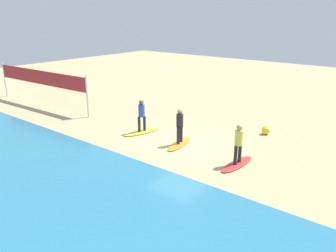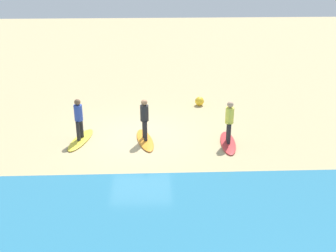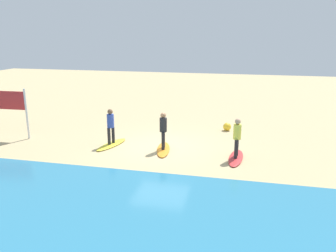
{
  "view_description": "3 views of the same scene",
  "coord_description": "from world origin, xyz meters",
  "px_view_note": "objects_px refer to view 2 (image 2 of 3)",
  "views": [
    {
      "loc": [
        -9.19,
        12.42,
        5.88
      ],
      "look_at": [
        -0.29,
        1.33,
        1.18
      ],
      "focal_mm": 36.65,
      "sensor_mm": 36.0,
      "label": 1
    },
    {
      "loc": [
        -0.51,
        15.22,
        7.04
      ],
      "look_at": [
        -1.08,
        1.04,
        0.92
      ],
      "focal_mm": 44.87,
      "sensor_mm": 36.0,
      "label": 2
    },
    {
      "loc": [
        -3.7,
        14.44,
        5.07
      ],
      "look_at": [
        -0.37,
        0.13,
        1.07
      ],
      "focal_mm": 36.72,
      "sensor_mm": 36.0,
      "label": 3
    }
  ],
  "objects_px": {
    "surfer_orange": "(144,117)",
    "surfboard_red": "(228,143)",
    "beach_ball": "(199,101)",
    "surfer_red": "(229,119)",
    "surfer_yellow": "(79,116)",
    "surfboard_yellow": "(81,140)",
    "surfboard_orange": "(145,140)"
  },
  "relations": [
    {
      "from": "surfer_orange",
      "to": "surfboard_red",
      "type": "bearing_deg",
      "value": 173.41
    },
    {
      "from": "surfer_orange",
      "to": "beach_ball",
      "type": "bearing_deg",
      "value": -123.39
    },
    {
      "from": "surfboard_red",
      "to": "surfer_red",
      "type": "relative_size",
      "value": 1.28
    },
    {
      "from": "surfer_orange",
      "to": "surfer_yellow",
      "type": "relative_size",
      "value": 1.0
    },
    {
      "from": "surfboard_red",
      "to": "surfer_orange",
      "type": "height_order",
      "value": "surfer_orange"
    },
    {
      "from": "surfboard_yellow",
      "to": "surfer_yellow",
      "type": "height_order",
      "value": "surfer_yellow"
    },
    {
      "from": "surfboard_yellow",
      "to": "surfer_yellow",
      "type": "xyz_separation_m",
      "value": [
        0.0,
        -0.0,
        0.99
      ]
    },
    {
      "from": "surfboard_orange",
      "to": "surfboard_yellow",
      "type": "bearing_deg",
      "value": -103.54
    },
    {
      "from": "surfer_red",
      "to": "beach_ball",
      "type": "bearing_deg",
      "value": -81.43
    },
    {
      "from": "surfer_red",
      "to": "surfer_yellow",
      "type": "height_order",
      "value": "same"
    },
    {
      "from": "surfer_red",
      "to": "beach_ball",
      "type": "height_order",
      "value": "surfer_red"
    },
    {
      "from": "surfer_red",
      "to": "surfer_orange",
      "type": "xyz_separation_m",
      "value": [
        3.2,
        -0.37,
        0.0
      ]
    },
    {
      "from": "surfboard_yellow",
      "to": "beach_ball",
      "type": "distance_m",
      "value": 6.32
    },
    {
      "from": "surfboard_yellow",
      "to": "beach_ball",
      "type": "bearing_deg",
      "value": 140.98
    },
    {
      "from": "surfer_red",
      "to": "surfboard_orange",
      "type": "height_order",
      "value": "surfer_red"
    },
    {
      "from": "surfer_red",
      "to": "beach_ball",
      "type": "xyz_separation_m",
      "value": [
        0.64,
        -4.25,
        -0.82
      ]
    },
    {
      "from": "surfer_orange",
      "to": "surfboard_yellow",
      "type": "xyz_separation_m",
      "value": [
        2.52,
        -0.13,
        -0.99
      ]
    },
    {
      "from": "surfboard_yellow",
      "to": "beach_ball",
      "type": "relative_size",
      "value": 4.91
    },
    {
      "from": "surfboard_orange",
      "to": "beach_ball",
      "type": "xyz_separation_m",
      "value": [
        -2.56,
        -3.88,
        0.17
      ]
    },
    {
      "from": "surfboard_orange",
      "to": "surfer_yellow",
      "type": "distance_m",
      "value": 2.71
    },
    {
      "from": "surfboard_orange",
      "to": "beach_ball",
      "type": "height_order",
      "value": "beach_ball"
    },
    {
      "from": "surfer_yellow",
      "to": "beach_ball",
      "type": "height_order",
      "value": "surfer_yellow"
    },
    {
      "from": "surfboard_red",
      "to": "surfer_red",
      "type": "bearing_deg",
      "value": 3.82
    },
    {
      "from": "surfer_orange",
      "to": "beach_ball",
      "type": "xyz_separation_m",
      "value": [
        -2.56,
        -3.88,
        -0.82
      ]
    },
    {
      "from": "surfboard_orange",
      "to": "surfboard_yellow",
      "type": "xyz_separation_m",
      "value": [
        2.52,
        -0.13,
        0.0
      ]
    },
    {
      "from": "surfboard_orange",
      "to": "beach_ball",
      "type": "relative_size",
      "value": 4.91
    },
    {
      "from": "surfer_yellow",
      "to": "beach_ball",
      "type": "bearing_deg",
      "value": -143.5
    },
    {
      "from": "surfer_orange",
      "to": "surfboard_yellow",
      "type": "bearing_deg",
      "value": -2.86
    },
    {
      "from": "surfboard_orange",
      "to": "surfer_yellow",
      "type": "bearing_deg",
      "value": -103.54
    },
    {
      "from": "surfboard_red",
      "to": "surfboard_yellow",
      "type": "height_order",
      "value": "same"
    },
    {
      "from": "surfer_yellow",
      "to": "surfer_red",
      "type": "bearing_deg",
      "value": 175.04
    },
    {
      "from": "surfboard_red",
      "to": "surfer_orange",
      "type": "distance_m",
      "value": 3.37
    }
  ]
}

